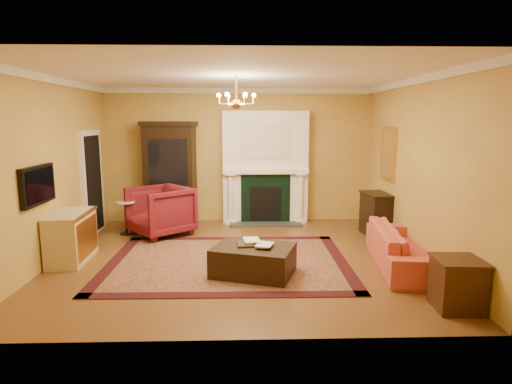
{
  "coord_description": "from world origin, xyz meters",
  "views": [
    {
      "loc": [
        0.11,
        -6.96,
        2.31
      ],
      "look_at": [
        0.32,
        0.3,
        1.08
      ],
      "focal_mm": 30.0,
      "sensor_mm": 36.0,
      "label": 1
    }
  ],
  "objects_px": {
    "commode": "(71,237)",
    "end_table": "(457,285)",
    "china_cabinet": "(170,175)",
    "wingback_armchair": "(160,209)",
    "coral_sofa": "(405,241)",
    "pedestal_table": "(126,215)",
    "leather_ottoman": "(253,260)",
    "console_table": "(376,215)"
  },
  "relations": [
    {
      "from": "commode",
      "to": "end_table",
      "type": "relative_size",
      "value": 1.79
    },
    {
      "from": "china_cabinet",
      "to": "wingback_armchair",
      "type": "relative_size",
      "value": 1.99
    },
    {
      "from": "wingback_armchair",
      "to": "coral_sofa",
      "type": "bearing_deg",
      "value": 24.15
    },
    {
      "from": "pedestal_table",
      "to": "commode",
      "type": "distance_m",
      "value": 1.71
    },
    {
      "from": "coral_sofa",
      "to": "leather_ottoman",
      "type": "height_order",
      "value": "coral_sofa"
    },
    {
      "from": "china_cabinet",
      "to": "end_table",
      "type": "bearing_deg",
      "value": -42.46
    },
    {
      "from": "coral_sofa",
      "to": "end_table",
      "type": "xyz_separation_m",
      "value": [
        0.07,
        -1.55,
        -0.12
      ]
    },
    {
      "from": "wingback_armchair",
      "to": "coral_sofa",
      "type": "distance_m",
      "value": 4.67
    },
    {
      "from": "wingback_armchair",
      "to": "china_cabinet",
      "type": "bearing_deg",
      "value": 136.66
    },
    {
      "from": "commode",
      "to": "leather_ottoman",
      "type": "relative_size",
      "value": 0.95
    },
    {
      "from": "console_table",
      "to": "pedestal_table",
      "type": "bearing_deg",
      "value": 170.64
    },
    {
      "from": "end_table",
      "to": "pedestal_table",
      "type": "bearing_deg",
      "value": 143.85
    },
    {
      "from": "console_table",
      "to": "leather_ottoman",
      "type": "bearing_deg",
      "value": -146.03
    },
    {
      "from": "china_cabinet",
      "to": "commode",
      "type": "bearing_deg",
      "value": -110.74
    },
    {
      "from": "wingback_armchair",
      "to": "console_table",
      "type": "distance_m",
      "value": 4.35
    },
    {
      "from": "coral_sofa",
      "to": "console_table",
      "type": "bearing_deg",
      "value": 3.26
    },
    {
      "from": "wingback_armchair",
      "to": "end_table",
      "type": "distance_m",
      "value": 5.58
    },
    {
      "from": "end_table",
      "to": "leather_ottoman",
      "type": "height_order",
      "value": "end_table"
    },
    {
      "from": "end_table",
      "to": "console_table",
      "type": "height_order",
      "value": "console_table"
    },
    {
      "from": "china_cabinet",
      "to": "console_table",
      "type": "height_order",
      "value": "china_cabinet"
    },
    {
      "from": "china_cabinet",
      "to": "wingback_armchair",
      "type": "xyz_separation_m",
      "value": [
        -0.05,
        -1.0,
        -0.54
      ]
    },
    {
      "from": "china_cabinet",
      "to": "end_table",
      "type": "xyz_separation_m",
      "value": [
        4.23,
        -4.56,
        -0.78
      ]
    },
    {
      "from": "wingback_armchair",
      "to": "leather_ottoman",
      "type": "relative_size",
      "value": 0.95
    },
    {
      "from": "pedestal_table",
      "to": "end_table",
      "type": "bearing_deg",
      "value": -36.15
    },
    {
      "from": "pedestal_table",
      "to": "commode",
      "type": "height_order",
      "value": "commode"
    },
    {
      "from": "pedestal_table",
      "to": "commode",
      "type": "relative_size",
      "value": 0.62
    },
    {
      "from": "china_cabinet",
      "to": "pedestal_table",
      "type": "bearing_deg",
      "value": -125.73
    },
    {
      "from": "coral_sofa",
      "to": "end_table",
      "type": "bearing_deg",
      "value": -169.88
    },
    {
      "from": "end_table",
      "to": "leather_ottoman",
      "type": "relative_size",
      "value": 0.53
    },
    {
      "from": "coral_sofa",
      "to": "leather_ottoman",
      "type": "distance_m",
      "value": 2.42
    },
    {
      "from": "coral_sofa",
      "to": "console_table",
      "type": "xyz_separation_m",
      "value": [
        0.13,
        1.88,
        -0.01
      ]
    },
    {
      "from": "console_table",
      "to": "leather_ottoman",
      "type": "height_order",
      "value": "console_table"
    },
    {
      "from": "console_table",
      "to": "wingback_armchair",
      "type": "bearing_deg",
      "value": 171.45
    },
    {
      "from": "end_table",
      "to": "china_cabinet",
      "type": "bearing_deg",
      "value": 132.87
    },
    {
      "from": "china_cabinet",
      "to": "end_table",
      "type": "relative_size",
      "value": 3.56
    },
    {
      "from": "console_table",
      "to": "china_cabinet",
      "type": "bearing_deg",
      "value": 158.44
    },
    {
      "from": "coral_sofa",
      "to": "console_table",
      "type": "relative_size",
      "value": 2.61
    },
    {
      "from": "coral_sofa",
      "to": "pedestal_table",
      "type": "bearing_deg",
      "value": 74.25
    },
    {
      "from": "console_table",
      "to": "leather_ottoman",
      "type": "distance_m",
      "value": 3.34
    },
    {
      "from": "coral_sofa",
      "to": "leather_ottoman",
      "type": "bearing_deg",
      "value": 104.59
    },
    {
      "from": "wingback_armchair",
      "to": "console_table",
      "type": "bearing_deg",
      "value": 47.89
    },
    {
      "from": "wingback_armchair",
      "to": "pedestal_table",
      "type": "bearing_deg",
      "value": -137.78
    }
  ]
}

